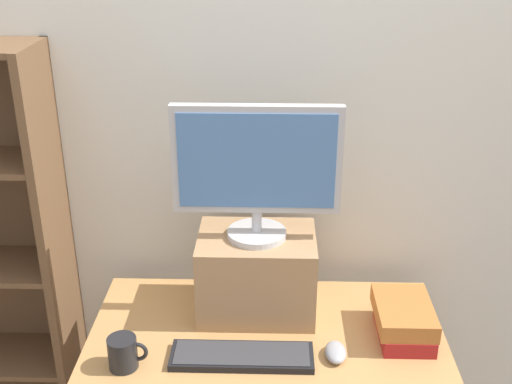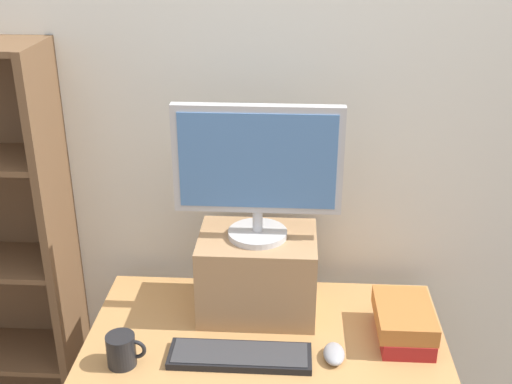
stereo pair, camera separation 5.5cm
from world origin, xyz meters
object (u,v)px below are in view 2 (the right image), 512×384
Objects in this scene: riser_box at (258,273)px; desk at (266,357)px; keyboard at (240,356)px; computer_mouse at (334,354)px; computer_monitor at (258,167)px; coffee_mug at (122,350)px; book_stack at (404,322)px.

desk is at bearing -75.60° from riser_box.
riser_box reaches higher than keyboard.
computer_mouse is (0.28, 0.02, 0.01)m from keyboard.
riser_box is at bearing 82.29° from keyboard.
computer_monitor reaches higher than keyboard.
coffee_mug is (-0.34, -0.04, 0.04)m from keyboard.
computer_monitor is 1.22× the size of keyboard.
computer_mouse is 0.25m from book_stack.
computer_mouse is at bearing 3.97° from keyboard.
keyboard is at bearing -164.64° from book_stack.
coffee_mug is at bearing -167.95° from book_stack.
riser_box is (-0.04, 0.14, 0.23)m from desk.
book_stack is at bearing 0.76° from desk.
coffee_mug is at bearing -172.93° from keyboard.
book_stack is (0.47, -0.13, -0.46)m from computer_monitor.
desk is at bearing 22.81° from coffee_mug.
computer_monitor is 2.08× the size of book_stack.
desk is 0.26m from computer_mouse.
keyboard is at bearing -97.76° from computer_monitor.
computer_monitor is (-0.04, 0.14, 0.61)m from desk.
desk is at bearing 151.56° from computer_mouse.
coffee_mug reaches higher than keyboard.
book_stack is at bearing 28.14° from computer_mouse.
book_stack reaches higher than desk.
book_stack is (0.50, 0.14, 0.04)m from keyboard.
computer_mouse is at bearing 5.68° from coffee_mug.
riser_box reaches higher than desk.
computer_mouse is (0.24, -0.25, -0.50)m from computer_monitor.
riser_box is at bearing 90.00° from computer_monitor.
keyboard is 0.28m from computer_mouse.
riser_box is 3.21× the size of coffee_mug.
keyboard is 1.71× the size of book_stack.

